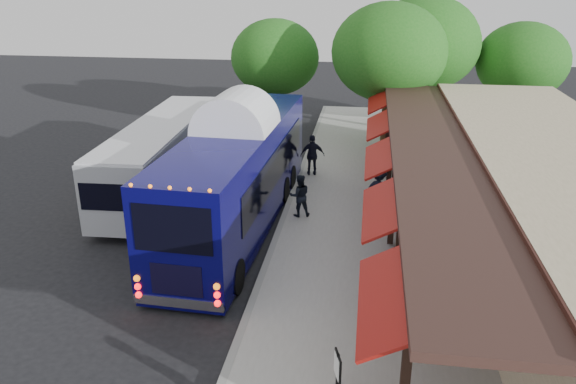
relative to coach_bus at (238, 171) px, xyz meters
The scene contains 14 objects.
ground 5.75m from the coach_bus, 74.39° to the right, with size 90.00×90.00×0.00m, color black.
sidewalk 6.84m from the coach_bus, 10.44° to the right, with size 10.00×40.00×0.15m, color #9E9B93.
curb 2.73m from the coach_bus, 38.39° to the right, with size 0.20×40.00×0.16m, color gray.
station_shelter 9.91m from the coach_bus, ahead, with size 8.15×20.00×3.60m.
coach_bus is the anchor object (origin of this frame).
city_bus 4.81m from the coach_bus, 141.98° to the left, with size 2.66×10.55×2.81m.
ped_b 2.44m from the coach_bus, 19.82° to the left, with size 0.76×0.59×1.56m, color black.
ped_c 5.69m from the coach_bus, 68.55° to the left, with size 1.04×0.43×1.77m, color black.
ped_d 5.24m from the coach_bus, 18.98° to the left, with size 1.05×0.60×1.62m, color black.
sign_board 9.37m from the coach_bus, 64.76° to the right, with size 0.18×0.48×1.07m.
tree_left 11.89m from the coach_bus, 63.41° to the left, with size 5.58×5.58×7.15m.
tree_mid 14.99m from the coach_bus, 61.46° to the left, with size 5.76×5.76×7.37m.
tree_right 18.26m from the coach_bus, 47.92° to the left, with size 4.74×4.74×6.06m.
tree_far 13.02m from the coach_bus, 93.64° to the left, with size 4.78×4.78×6.12m.
Camera 1 is at (2.84, -12.53, 8.32)m, focal length 35.00 mm.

